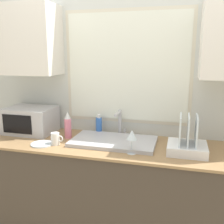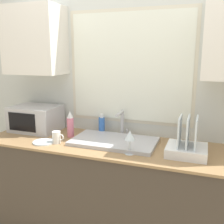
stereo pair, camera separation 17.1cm
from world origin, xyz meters
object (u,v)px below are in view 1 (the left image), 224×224
(dish_rack, at_px, (187,144))
(soap_bottle, at_px, (99,125))
(microwave, at_px, (31,120))
(wine_glass, at_px, (132,136))
(mug_near_sink, at_px, (55,139))
(faucet, at_px, (120,121))
(spray_bottle, at_px, (68,125))

(dish_rack, xyz_separation_m, soap_bottle, (-0.79, 0.28, 0.01))
(microwave, bearing_deg, soap_bottle, 10.36)
(dish_rack, xyz_separation_m, wine_glass, (-0.40, -0.12, 0.07))
(dish_rack, height_order, soap_bottle, dish_rack)
(mug_near_sink, distance_m, wine_glass, 0.65)
(faucet, bearing_deg, spray_bottle, -157.72)
(mug_near_sink, bearing_deg, dish_rack, 5.38)
(spray_bottle, bearing_deg, dish_rack, -5.35)
(dish_rack, distance_m, wine_glass, 0.43)
(microwave, distance_m, mug_near_sink, 0.48)
(faucet, height_order, soap_bottle, faucet)
(faucet, distance_m, wine_glass, 0.44)
(microwave, relative_size, dish_rack, 1.52)
(faucet, height_order, microwave, microwave)
(microwave, xyz_separation_m, mug_near_sink, (0.39, -0.26, -0.07))
(dish_rack, bearing_deg, mug_near_sink, -174.62)
(soap_bottle, xyz_separation_m, wine_glass, (0.39, -0.41, 0.06))
(microwave, bearing_deg, spray_bottle, -9.34)
(microwave, distance_m, wine_glass, 1.07)
(spray_bottle, xyz_separation_m, wine_glass, (0.62, -0.22, 0.03))
(spray_bottle, relative_size, soap_bottle, 1.26)
(faucet, height_order, wine_glass, faucet)
(faucet, xyz_separation_m, spray_bottle, (-0.43, -0.18, -0.03))
(faucet, relative_size, dish_rack, 0.81)
(spray_bottle, distance_m, mug_near_sink, 0.21)
(microwave, xyz_separation_m, spray_bottle, (0.41, -0.07, -0.01))
(spray_bottle, bearing_deg, mug_near_sink, -97.37)
(faucet, relative_size, wine_glass, 1.30)
(wine_glass, bearing_deg, dish_rack, 17.05)
(wine_glass, bearing_deg, mug_near_sink, 177.75)
(spray_bottle, relative_size, mug_near_sink, 2.26)
(microwave, distance_m, dish_rack, 1.45)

